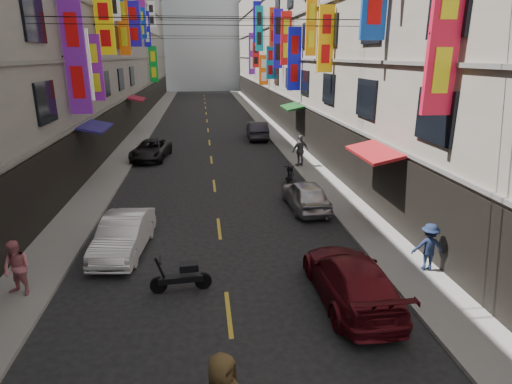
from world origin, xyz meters
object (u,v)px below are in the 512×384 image
object	(u,v)px
scooter_far_right	(290,175)
car_right_near	(351,279)
car_left_mid	(124,235)
car_right_mid	(306,195)
car_right_far	(257,130)
scooter_crossing	(182,277)
pedestrian_rfar	(300,150)
pedestrian_lfar	(17,268)
pedestrian_rnear	(429,247)
car_left_far	(151,150)

from	to	relation	value
scooter_far_right	car_right_near	world-z (taller)	car_right_near
car_left_mid	car_right_near	world-z (taller)	car_right_near
car_right_mid	car_right_far	bearing A→B (deg)	-92.17
scooter_crossing	car_left_mid	distance (m)	3.58
car_right_near	pedestrian_rfar	xyz separation A→B (m)	(1.95, 14.99, 0.41)
pedestrian_lfar	pedestrian_rfar	size ratio (longest dim) A/B	0.85
pedestrian_lfar	car_right_far	bearing A→B (deg)	90.13
car_right_near	pedestrian_lfar	xyz separation A→B (m)	(-9.33, 1.29, 0.26)
car_right_far	pedestrian_rfar	size ratio (longest dim) A/B	2.31
car_right_far	pedestrian_lfar	bearing A→B (deg)	69.24
car_right_far	pedestrian_rnear	bearing A→B (deg)	97.93
car_left_mid	pedestrian_lfar	world-z (taller)	pedestrian_lfar
car_right_far	pedestrian_lfar	world-z (taller)	pedestrian_lfar
car_right_far	pedestrian_rfar	bearing A→B (deg)	100.26
car_right_near	car_right_far	xyz separation A→B (m)	(0.53, 24.79, 0.06)
pedestrian_rnear	pedestrian_rfar	distance (m)	13.77
car_left_far	car_right_mid	bearing A→B (deg)	-46.14
car_right_mid	pedestrian_rfar	bearing A→B (deg)	-103.10
scooter_far_right	pedestrian_rnear	world-z (taller)	pedestrian_rnear
car_right_near	car_right_mid	size ratio (longest dim) A/B	1.19
scooter_far_right	car_left_mid	bearing A→B (deg)	64.28
car_right_mid	car_left_far	bearing A→B (deg)	-55.80
scooter_far_right	car_left_mid	xyz separation A→B (m)	(-7.53, -7.79, 0.23)
pedestrian_rfar	car_right_far	bearing A→B (deg)	-103.30
car_left_mid	pedestrian_lfar	distance (m)	3.67
scooter_crossing	car_right_mid	size ratio (longest dim) A/B	0.46
car_right_near	car_left_mid	bearing A→B (deg)	-30.59
scooter_crossing	pedestrian_lfar	world-z (taller)	pedestrian_lfar
car_right_near	car_right_mid	world-z (taller)	car_right_near
scooter_crossing	pedestrian_rfar	bearing A→B (deg)	-29.64
scooter_crossing	scooter_far_right	size ratio (longest dim) A/B	1.03
scooter_far_right	car_right_near	bearing A→B (deg)	105.11
car_left_mid	car_right_mid	world-z (taller)	car_left_mid
scooter_far_right	pedestrian_lfar	size ratio (longest dim) A/B	1.06
pedestrian_rfar	scooter_crossing	bearing A→B (deg)	42.63
car_right_mid	pedestrian_lfar	xyz separation A→B (m)	(-9.86, -6.34, 0.27)
pedestrian_rnear	scooter_crossing	bearing A→B (deg)	14.42
scooter_far_right	pedestrian_lfar	world-z (taller)	pedestrian_lfar
scooter_far_right	pedestrian_rfar	bearing A→B (deg)	-93.67
car_left_far	car_right_mid	xyz separation A→B (m)	(8.00, -10.86, 0.03)
scooter_crossing	car_right_mid	world-z (taller)	car_right_mid
pedestrian_rnear	pedestrian_rfar	world-z (taller)	pedestrian_rfar
car_left_far	pedestrian_rnear	xyz separation A→B (m)	(10.44, -17.23, 0.27)
car_right_mid	car_left_mid	bearing A→B (deg)	23.96
car_left_far	pedestrian_lfar	xyz separation A→B (m)	(-1.86, -17.20, 0.31)
car_left_far	pedestrian_rnear	bearing A→B (deg)	-51.30
car_right_mid	pedestrian_rnear	bearing A→B (deg)	108.81
scooter_crossing	scooter_far_right	world-z (taller)	same
pedestrian_lfar	pedestrian_rnear	world-z (taller)	pedestrian_lfar
car_right_near	scooter_far_right	bearing A→B (deg)	-93.58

